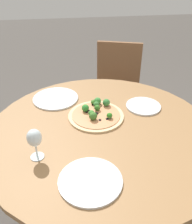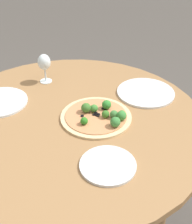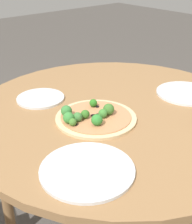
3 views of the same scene
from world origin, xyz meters
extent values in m
plane|color=#4C4742|center=(0.00, 0.00, 0.00)|extent=(12.00, 12.00, 0.00)
cylinder|color=olive|center=(0.00, 0.00, 0.76)|extent=(1.17, 1.17, 0.03)
cylinder|color=olive|center=(-0.36, -0.36, 0.37)|extent=(0.05, 0.05, 0.75)
cylinder|color=olive|center=(0.36, -0.36, 0.37)|extent=(0.05, 0.05, 0.75)
cube|color=brown|center=(-0.26, -0.82, 0.43)|extent=(0.50, 0.50, 0.04)
cube|color=brown|center=(-0.31, -0.99, 0.68)|extent=(0.37, 0.14, 0.45)
cylinder|color=brown|center=(-0.04, -0.71, 0.21)|extent=(0.04, 0.04, 0.41)
cylinder|color=brown|center=(-0.37, -0.60, 0.21)|extent=(0.04, 0.04, 0.41)
cylinder|color=brown|center=(-0.15, -1.03, 0.21)|extent=(0.04, 0.04, 0.41)
cylinder|color=brown|center=(-0.47, -0.93, 0.21)|extent=(0.04, 0.04, 0.41)
cylinder|color=#DBBC89|center=(0.01, -0.12, 0.78)|extent=(0.30, 0.30, 0.01)
cylinder|color=tan|center=(0.01, -0.12, 0.79)|extent=(0.26, 0.26, 0.00)
sphere|color=#3E7839|center=(0.00, -0.19, 0.81)|extent=(0.03, 0.03, 0.03)
sphere|color=#398238|center=(-0.01, -0.22, 0.81)|extent=(0.04, 0.04, 0.04)
sphere|color=#376F25|center=(0.00, -0.16, 0.81)|extent=(0.03, 0.03, 0.03)
sphere|color=#397C39|center=(-0.06, -0.20, 0.81)|extent=(0.04, 0.04, 0.04)
sphere|color=#318230|center=(0.07, -0.16, 0.81)|extent=(0.04, 0.04, 0.04)
sphere|color=#3F8033|center=(0.04, -0.11, 0.81)|extent=(0.03, 0.03, 0.03)
sphere|color=#2D7621|center=(-0.05, -0.07, 0.81)|extent=(0.03, 0.03, 0.03)
sphere|color=#437439|center=(-0.05, -0.07, 0.81)|extent=(0.03, 0.03, 0.03)
sphere|color=#43782E|center=(0.01, -0.23, 0.81)|extent=(0.03, 0.03, 0.03)
sphere|color=#3C6F2B|center=(0.03, -0.07, 0.81)|extent=(0.04, 0.04, 0.04)
cylinder|color=black|center=(0.06, -0.14, 0.79)|extent=(0.01, 0.01, 0.00)
cylinder|color=black|center=(0.01, -0.13, 0.79)|extent=(0.01, 0.01, 0.00)
cylinder|color=black|center=(0.02, -0.13, 0.79)|extent=(0.01, 0.01, 0.00)
cylinder|color=black|center=(0.00, -0.06, 0.79)|extent=(0.01, 0.01, 0.00)
cylinder|color=black|center=(0.01, -0.12, 0.79)|extent=(0.01, 0.01, 0.00)
cylinder|color=black|center=(0.03, -0.12, 0.79)|extent=(0.01, 0.01, 0.00)
cylinder|color=black|center=(0.01, -0.11, 0.79)|extent=(0.01, 0.01, 0.00)
cylinder|color=black|center=(-0.04, -0.06, 0.79)|extent=(0.01, 0.01, 0.00)
cylinder|color=black|center=(0.02, -0.22, 0.79)|extent=(0.01, 0.01, 0.00)
cylinder|color=black|center=(0.04, -0.16, 0.79)|extent=(0.01, 0.01, 0.00)
cylinder|color=silver|center=(0.31, 0.16, 0.78)|extent=(0.06, 0.06, 0.00)
cylinder|color=silver|center=(0.31, 0.16, 0.81)|extent=(0.01, 0.01, 0.06)
ellipsoid|color=silver|center=(0.31, 0.16, 0.89)|extent=(0.06, 0.06, 0.08)
cylinder|color=silver|center=(0.10, 0.33, 0.78)|extent=(0.26, 0.26, 0.01)
cylinder|color=silver|center=(-0.27, -0.18, 0.78)|extent=(0.20, 0.20, 0.01)
cylinder|color=silver|center=(0.23, -0.34, 0.78)|extent=(0.27, 0.27, 0.01)
camera|label=1|loc=(0.17, 1.00, 1.55)|focal=40.00mm
camera|label=2|loc=(-1.06, -0.19, 1.55)|focal=50.00mm
camera|label=3|loc=(0.78, -0.79, 1.34)|focal=50.00mm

